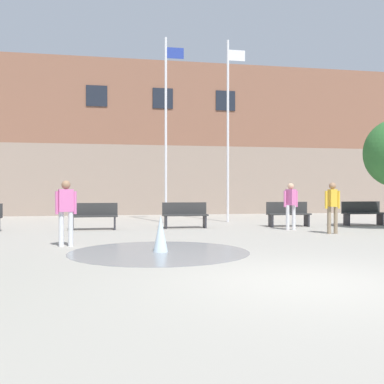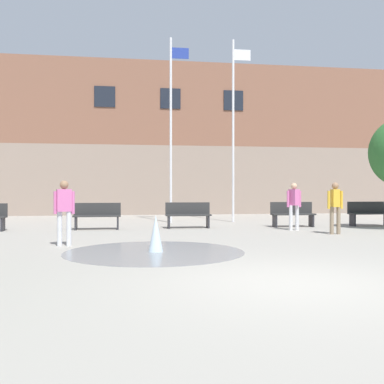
# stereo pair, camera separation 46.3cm
# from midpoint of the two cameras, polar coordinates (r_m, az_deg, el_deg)

# --- Properties ---
(ground_plane) EXTENTS (100.00, 100.00, 0.00)m
(ground_plane) POSITION_cam_midpoint_polar(r_m,az_deg,el_deg) (6.94, 12.53, -11.09)
(ground_plane) COLOR #9E998E
(library_building) EXTENTS (36.00, 6.05, 8.37)m
(library_building) POSITION_cam_midpoint_polar(r_m,az_deg,el_deg) (27.49, -4.97, 6.20)
(library_building) COLOR gray
(library_building) RESTS_ON ground
(splash_fountain) EXTENTS (3.96, 3.96, 0.81)m
(splash_fountain) POSITION_cam_midpoint_polar(r_m,az_deg,el_deg) (9.94, -5.45, -6.62)
(splash_fountain) COLOR gray
(splash_fountain) RESTS_ON ground
(park_bench_under_left_flagpole) EXTENTS (1.60, 0.44, 0.91)m
(park_bench_under_left_flagpole) POSITION_cam_midpoint_polar(r_m,az_deg,el_deg) (15.68, -13.19, -2.95)
(park_bench_under_left_flagpole) COLOR #28282D
(park_bench_under_left_flagpole) RESTS_ON ground
(park_bench_center) EXTENTS (1.60, 0.44, 0.91)m
(park_bench_center) POSITION_cam_midpoint_polar(r_m,az_deg,el_deg) (15.94, -1.72, -2.89)
(park_bench_center) COLOR #28282D
(park_bench_center) RESTS_ON ground
(park_bench_near_trashcan) EXTENTS (1.60, 0.44, 0.91)m
(park_bench_near_trashcan) POSITION_cam_midpoint_polar(r_m,az_deg,el_deg) (16.91, 11.36, -2.71)
(park_bench_near_trashcan) COLOR #28282D
(park_bench_near_trashcan) RESTS_ON ground
(park_bench_far_right) EXTENTS (1.60, 0.44, 0.91)m
(park_bench_far_right) POSITION_cam_midpoint_polar(r_m,az_deg,el_deg) (18.32, 20.17, -2.49)
(park_bench_far_right) COLOR #28282D
(park_bench_far_right) RESTS_ON ground
(adult_watching) EXTENTS (0.50, 0.39, 1.59)m
(adult_watching) POSITION_cam_midpoint_polar(r_m,az_deg,el_deg) (15.51, 11.60, -1.30)
(adult_watching) COLOR silver
(adult_watching) RESTS_ON ground
(adult_near_bench) EXTENTS (0.50, 0.37, 1.59)m
(adult_near_bench) POSITION_cam_midpoint_polar(r_m,az_deg,el_deg) (14.49, 16.53, -1.42)
(adult_near_bench) COLOR #89755B
(adult_near_bench) RESTS_ON ground
(adult_in_red) EXTENTS (0.50, 0.28, 1.59)m
(adult_in_red) POSITION_cam_midpoint_polar(r_m,az_deg,el_deg) (11.24, -16.86, -1.93)
(adult_in_red) COLOR silver
(adult_in_red) RESTS_ON ground
(flagpole_left) EXTENTS (0.80, 0.10, 7.64)m
(flagpole_left) POSITION_cam_midpoint_polar(r_m,az_deg,el_deg) (18.74, -3.97, 8.58)
(flagpole_left) COLOR silver
(flagpole_left) RESTS_ON ground
(flagpole_right) EXTENTS (0.80, 0.10, 7.69)m
(flagpole_right) POSITION_cam_midpoint_polar(r_m,az_deg,el_deg) (19.22, 3.97, 8.44)
(flagpole_right) COLOR silver
(flagpole_right) RESTS_ON ground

